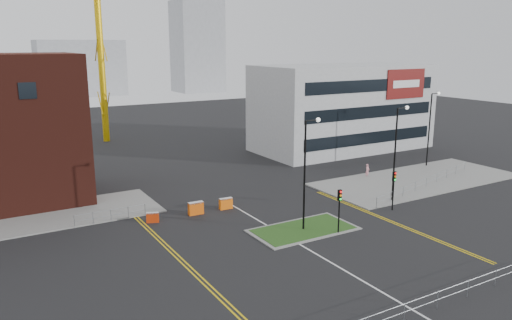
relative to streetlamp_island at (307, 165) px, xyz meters
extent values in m
plane|color=black|center=(-2.22, -8.00, -5.41)|extent=(200.00, 200.00, 0.00)
cube|color=slate|center=(19.78, 6.00, -5.35)|extent=(24.00, 10.00, 0.12)
cube|color=slate|center=(-0.22, 0.00, -5.37)|extent=(8.60, 4.60, 0.08)
cube|color=#234416|center=(-0.22, 0.00, -5.35)|extent=(8.00, 4.00, 0.12)
cube|color=black|center=(-18.22, 14.98, 5.59)|extent=(1.40, 0.10, 1.40)
cube|color=#A3A5A7|center=(23.78, 24.00, 0.59)|extent=(25.00, 12.00, 12.00)
cube|color=black|center=(23.78, 17.98, -2.92)|extent=(22.00, 0.10, 1.60)
cube|color=black|center=(23.78, 17.98, 0.59)|extent=(22.00, 0.10, 1.60)
cube|color=black|center=(23.78, 17.98, 4.09)|extent=(22.00, 0.10, 1.60)
cube|color=#610C0A|center=(29.78, 17.92, 4.09)|extent=(7.00, 0.15, 4.00)
cube|color=white|center=(29.78, 17.82, 4.09)|extent=(5.00, 0.05, 1.00)
cylinder|color=#E3B20D|center=(-4.22, 47.00, 12.55)|extent=(1.00, 1.00, 35.93)
cylinder|color=black|center=(-0.22, 0.00, -0.91)|extent=(0.16, 0.16, 9.00)
cylinder|color=black|center=(0.38, 0.00, 3.59)|extent=(1.20, 0.10, 0.10)
sphere|color=silver|center=(0.98, 0.00, 3.59)|extent=(0.36, 0.36, 0.36)
cylinder|color=black|center=(11.78, 2.00, -0.91)|extent=(0.16, 0.16, 9.00)
cylinder|color=black|center=(12.38, 2.00, 3.59)|extent=(1.20, 0.10, 0.10)
sphere|color=silver|center=(12.98, 2.00, 3.59)|extent=(0.36, 0.36, 0.36)
cylinder|color=black|center=(25.78, 10.00, -0.91)|extent=(0.16, 0.16, 9.00)
cylinder|color=black|center=(26.38, 10.00, 3.59)|extent=(1.20, 0.10, 0.10)
sphere|color=silver|center=(26.98, 10.00, 3.59)|extent=(0.36, 0.36, 0.36)
cylinder|color=black|center=(1.78, -2.00, -3.91)|extent=(0.12, 0.12, 3.00)
cube|color=black|center=(1.78, -2.00, -2.21)|extent=(0.28, 0.22, 0.90)
sphere|color=red|center=(1.78, -2.13, -1.91)|extent=(0.18, 0.18, 0.18)
sphere|color=orange|center=(1.78, -2.13, -2.21)|extent=(0.18, 0.18, 0.18)
sphere|color=#0CCC33|center=(1.78, -2.13, -2.51)|extent=(0.18, 0.18, 0.18)
cylinder|color=black|center=(9.78, 0.00, -3.91)|extent=(0.12, 0.12, 3.00)
cube|color=black|center=(9.78, 0.00, -2.21)|extent=(0.28, 0.22, 0.90)
sphere|color=red|center=(9.78, -0.13, -1.91)|extent=(0.18, 0.18, 0.18)
sphere|color=orange|center=(9.78, -0.13, -2.21)|extent=(0.18, 0.18, 0.18)
sphere|color=#0CCC33|center=(9.78, -0.13, -2.51)|extent=(0.18, 0.18, 0.18)
cylinder|color=gray|center=(-2.22, -14.00, -4.36)|extent=(24.00, 0.04, 0.04)
cylinder|color=gray|center=(-2.22, -14.00, -4.86)|extent=(24.00, 0.04, 0.04)
cylinder|color=gray|center=(-13.22, 10.00, -4.36)|extent=(6.00, 0.04, 0.04)
cylinder|color=gray|center=(-13.22, 10.00, -4.86)|extent=(6.00, 0.04, 0.04)
cylinder|color=gray|center=(-16.22, 10.00, -4.86)|extent=(0.05, 0.05, 1.10)
cylinder|color=gray|center=(-10.22, 10.00, -4.86)|extent=(0.05, 0.05, 1.10)
cylinder|color=gray|center=(18.28, 3.50, -4.36)|extent=(19.01, 5.04, 0.04)
cylinder|color=gray|center=(18.28, 3.50, -4.86)|extent=(19.01, 5.04, 0.04)
cylinder|color=gray|center=(8.78, 1.00, -4.86)|extent=(0.05, 0.05, 1.10)
cylinder|color=gray|center=(27.78, 6.00, -4.86)|extent=(0.05, 0.05, 1.10)
cube|color=silver|center=(-2.22, -6.00, -5.41)|extent=(0.15, 30.00, 0.01)
cube|color=gold|center=(-11.22, 2.00, -5.41)|extent=(0.12, 24.00, 0.01)
cube|color=gold|center=(-10.92, 2.00, -5.41)|extent=(0.12, 24.00, 0.01)
cube|color=gold|center=(7.28, -2.00, -5.41)|extent=(0.12, 20.00, 0.01)
cube|color=gold|center=(7.58, -2.00, -5.41)|extent=(0.12, 20.00, 0.01)
cube|color=gray|center=(7.78, 122.00, 2.59)|extent=(24.00, 12.00, 16.00)
cube|color=gray|center=(42.78, 117.00, 8.59)|extent=(14.00, 12.00, 28.00)
cube|color=gray|center=(-10.22, 132.00, 0.59)|extent=(30.00, 12.00, 12.00)
imported|color=pink|center=(15.78, 9.78, -4.63)|extent=(0.65, 0.51, 1.56)
cube|color=red|center=(-10.22, 8.00, -4.98)|extent=(1.10, 0.72, 0.87)
cube|color=silver|center=(-10.22, 8.00, -4.58)|extent=(1.10, 0.72, 0.10)
cube|color=#EA5A0D|center=(-6.22, 8.00, -4.84)|extent=(1.38, 0.51, 1.14)
cube|color=silver|center=(-6.22, 8.00, -4.33)|extent=(1.38, 0.51, 0.14)
cube|color=orange|center=(-3.22, 8.00, -4.90)|extent=(1.25, 0.48, 1.03)
cube|color=silver|center=(-3.22, 8.00, -4.44)|extent=(1.25, 0.48, 0.12)
camera|label=1|loc=(-23.04, -31.10, 9.40)|focal=35.00mm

